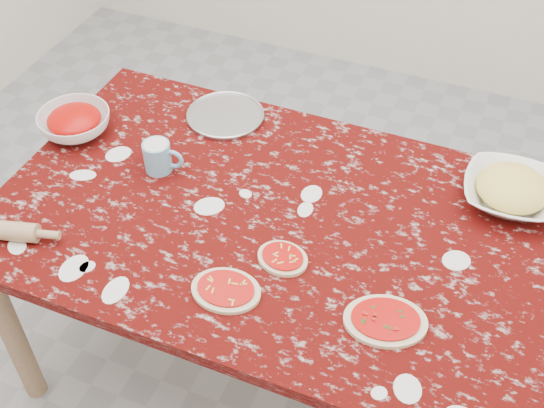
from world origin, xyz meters
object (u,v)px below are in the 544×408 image
(cheese_bowl, at_px, (511,193))
(flour_mug, at_px, (159,156))
(worktable, at_px, (272,236))
(pizza_tray, at_px, (225,116))
(sauce_bowl, at_px, (75,123))

(cheese_bowl, distance_m, flour_mug, 1.05)
(worktable, relative_size, pizza_tray, 6.27)
(cheese_bowl, bearing_deg, flour_mug, -165.43)
(worktable, relative_size, sauce_bowl, 6.90)
(worktable, distance_m, sauce_bowl, 0.76)
(sauce_bowl, bearing_deg, flour_mug, -9.61)
(pizza_tray, xyz_separation_m, sauce_bowl, (-0.42, -0.26, 0.03))
(cheese_bowl, height_order, flour_mug, flour_mug)
(worktable, relative_size, cheese_bowl, 5.78)
(sauce_bowl, height_order, flour_mug, flour_mug)
(pizza_tray, distance_m, sauce_bowl, 0.49)
(flour_mug, bearing_deg, sauce_bowl, 170.39)
(pizza_tray, relative_size, sauce_bowl, 1.10)
(cheese_bowl, xyz_separation_m, flour_mug, (-1.01, -0.26, 0.02))
(sauce_bowl, xyz_separation_m, flour_mug, (0.34, -0.06, 0.01))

